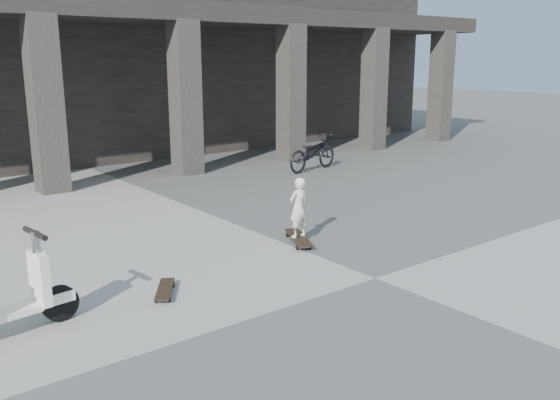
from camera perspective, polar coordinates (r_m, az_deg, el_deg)
ground at (r=8.57m, az=9.17°, el=-7.45°), size 90.00×90.00×0.00m
colonnade at (r=20.05m, az=-21.39°, el=12.61°), size 28.00×8.82×6.00m
longboard at (r=10.00m, az=1.77°, el=-3.69°), size 0.69×1.05×0.11m
skateboard_spare at (r=8.03m, az=-11.02°, el=-8.46°), size 0.58×0.73×0.09m
child at (r=9.85m, az=1.79°, el=-0.74°), size 0.38×0.26×1.02m
bicycle at (r=16.37m, az=3.14°, el=4.56°), size 1.96×0.96×0.98m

